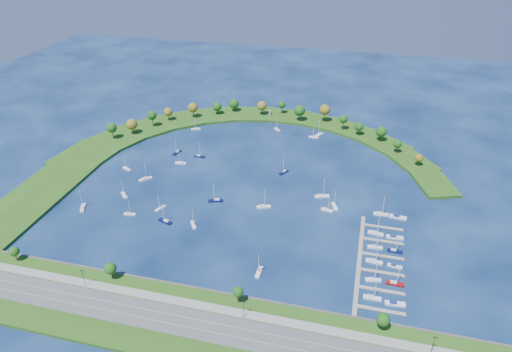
% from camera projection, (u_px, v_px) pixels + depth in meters
% --- Properties ---
extents(ground, '(700.00, 700.00, 0.00)m').
position_uv_depth(ground, '(247.00, 184.00, 312.41)').
color(ground, '#06173B').
rests_on(ground, ground).
extents(south_shoreline, '(420.00, 43.10, 11.60)m').
position_uv_depth(south_shoreline, '(175.00, 319.00, 208.99)').
color(south_shoreline, '#285215').
rests_on(south_shoreline, ground).
extents(breakwater, '(286.74, 247.64, 2.00)m').
position_uv_depth(breakwater, '(206.00, 144.00, 362.60)').
color(breakwater, '#285215').
rests_on(breakwater, ground).
extents(breakwater_trees, '(238.53, 90.94, 15.52)m').
position_uv_depth(breakwater_trees, '(254.00, 116.00, 386.55)').
color(breakwater_trees, '#382314').
rests_on(breakwater_trees, breakwater).
extents(harbor_tower, '(2.60, 2.60, 4.06)m').
position_uv_depth(harbor_tower, '(270.00, 113.00, 409.49)').
color(harbor_tower, gray).
rests_on(harbor_tower, breakwater).
extents(dock_system, '(24.28, 82.00, 1.60)m').
position_uv_depth(dock_system, '(374.00, 263.00, 242.94)').
color(dock_system, gray).
rests_on(dock_system, ground).
extents(moored_boat_0, '(9.23, 4.94, 13.06)m').
position_uv_depth(moored_boat_0, '(165.00, 221.00, 273.99)').
color(moored_boat_0, '#0A1041').
rests_on(moored_boat_0, ground).
extents(moored_boat_1, '(6.55, 6.72, 10.77)m').
position_uv_depth(moored_boat_1, '(277.00, 129.00, 386.97)').
color(moored_boat_1, white).
rests_on(moored_boat_1, ground).
extents(moored_boat_2, '(6.48, 9.56, 13.76)m').
position_uv_depth(moored_boat_2, '(319.00, 134.00, 377.74)').
color(moored_boat_2, white).
rests_on(moored_boat_2, ground).
extents(moored_boat_3, '(7.58, 2.30, 11.06)m').
position_uv_depth(moored_boat_3, '(314.00, 137.00, 374.19)').
color(moored_boat_3, white).
rests_on(moored_boat_3, ground).
extents(moored_boat_4, '(5.27, 7.55, 10.92)m').
position_uv_depth(moored_boat_4, '(161.00, 208.00, 286.05)').
color(moored_boat_4, white).
rests_on(moored_boat_4, ground).
extents(moored_boat_5, '(5.71, 7.66, 11.22)m').
position_uv_depth(moored_boat_5, '(193.00, 224.00, 271.25)').
color(moored_boat_5, white).
rests_on(moored_boat_5, ground).
extents(moored_boat_6, '(4.69, 8.76, 12.40)m').
position_uv_depth(moored_boat_6, '(177.00, 152.00, 350.64)').
color(moored_boat_6, '#0A1041').
rests_on(moored_boat_6, ground).
extents(moored_boat_7, '(7.29, 3.08, 10.38)m').
position_uv_depth(moored_boat_7, '(130.00, 213.00, 280.83)').
color(moored_boat_7, white).
rests_on(moored_boat_7, ground).
extents(moored_boat_8, '(7.28, 7.34, 11.88)m').
position_uv_depth(moored_boat_8, '(124.00, 195.00, 298.86)').
color(moored_boat_8, white).
rests_on(moored_boat_8, ground).
extents(moored_boat_9, '(9.41, 5.16, 13.32)m').
position_uv_depth(moored_boat_9, '(216.00, 200.00, 293.32)').
color(moored_boat_9, '#0A1041').
rests_on(moored_boat_9, ground).
extents(moored_boat_10, '(7.84, 8.54, 13.34)m').
position_uv_depth(moored_boat_10, '(145.00, 179.00, 316.57)').
color(moored_boat_10, white).
rests_on(moored_boat_10, ground).
extents(moored_boat_11, '(7.84, 4.84, 11.18)m').
position_uv_depth(moored_boat_11, '(196.00, 129.00, 387.81)').
color(moored_boat_11, white).
rests_on(moored_boat_11, ground).
extents(moored_boat_12, '(5.14, 8.53, 12.14)m').
position_uv_depth(moored_boat_12, '(335.00, 206.00, 287.77)').
color(moored_boat_12, white).
rests_on(moored_boat_12, ground).
extents(moored_boat_13, '(9.57, 5.86, 13.63)m').
position_uv_depth(moored_boat_13, '(322.00, 196.00, 297.76)').
color(moored_boat_13, white).
rests_on(moored_boat_13, ground).
extents(moored_boat_14, '(5.78, 9.02, 12.89)m').
position_uv_depth(moored_boat_14, '(83.00, 207.00, 286.51)').
color(moored_boat_14, white).
rests_on(moored_boat_14, ground).
extents(moored_boat_15, '(7.73, 3.39, 11.00)m').
position_uv_depth(moored_boat_15, '(327.00, 209.00, 284.55)').
color(moored_boat_15, white).
rests_on(moored_boat_15, ground).
extents(moored_boat_16, '(9.07, 5.40, 12.90)m').
position_uv_depth(moored_boat_16, '(264.00, 206.00, 287.44)').
color(moored_boat_16, white).
rests_on(moored_boat_16, ground).
extents(moored_boat_17, '(5.95, 8.20, 11.94)m').
position_uv_depth(moored_boat_17, '(284.00, 172.00, 324.74)').
color(moored_boat_17, '#0A1041').
rests_on(moored_boat_17, ground).
extents(moored_boat_18, '(7.80, 5.20, 11.20)m').
position_uv_depth(moored_boat_18, '(127.00, 168.00, 328.95)').
color(moored_boat_18, white).
rests_on(moored_boat_18, ground).
extents(moored_boat_19, '(8.09, 2.54, 11.78)m').
position_uv_depth(moored_boat_19, '(199.00, 156.00, 345.22)').
color(moored_boat_19, '#0A1041').
rests_on(moored_boat_19, ground).
extents(moored_boat_20, '(8.24, 3.29, 11.78)m').
position_uv_depth(moored_boat_20, '(181.00, 163.00, 336.49)').
color(moored_boat_20, white).
rests_on(moored_boat_20, ground).
extents(moored_boat_21, '(2.52, 8.51, 12.44)m').
position_uv_depth(moored_boat_21, '(259.00, 272.00, 236.14)').
color(moored_boat_21, white).
rests_on(moored_boat_21, ground).
extents(docked_boat_0, '(8.50, 2.42, 12.47)m').
position_uv_depth(docked_boat_0, '(372.00, 297.00, 220.59)').
color(docked_boat_0, white).
rests_on(docked_boat_0, ground).
extents(docked_boat_1, '(9.62, 3.47, 1.92)m').
position_uv_depth(docked_boat_1, '(395.00, 304.00, 217.42)').
color(docked_boat_1, white).
rests_on(docked_boat_1, ground).
extents(docked_boat_2, '(8.08, 3.42, 11.50)m').
position_uv_depth(docked_boat_2, '(373.00, 279.00, 231.27)').
color(docked_boat_2, white).
rests_on(docked_boat_2, ground).
extents(docked_boat_3, '(8.91, 2.75, 12.99)m').
position_uv_depth(docked_boat_3, '(395.00, 283.00, 228.83)').
color(docked_boat_3, maroon).
rests_on(docked_boat_3, ground).
extents(docked_boat_4, '(8.98, 3.37, 12.90)m').
position_uv_depth(docked_boat_4, '(374.00, 261.00, 243.12)').
color(docked_boat_4, white).
rests_on(docked_boat_4, ground).
extents(docked_boat_5, '(7.85, 3.33, 1.55)m').
position_uv_depth(docked_boat_5, '(395.00, 266.00, 240.25)').
color(docked_boat_5, white).
rests_on(docked_boat_5, ground).
extents(docked_boat_6, '(8.22, 2.94, 11.85)m').
position_uv_depth(docked_boat_6, '(375.00, 247.00, 253.37)').
color(docked_boat_6, white).
rests_on(docked_boat_6, ground).
extents(docked_boat_7, '(8.09, 2.61, 11.75)m').
position_uv_depth(docked_boat_7, '(395.00, 251.00, 250.51)').
color(docked_boat_7, '#0A1041').
rests_on(docked_boat_7, ground).
extents(docked_boat_8, '(9.06, 3.78, 12.92)m').
position_uv_depth(docked_boat_8, '(376.00, 233.00, 264.08)').
color(docked_boat_8, white).
rests_on(docked_boat_8, ground).
extents(docked_boat_9, '(9.42, 2.70, 1.92)m').
position_uv_depth(docked_boat_9, '(395.00, 237.00, 260.97)').
color(docked_boat_9, white).
rests_on(docked_boat_9, ground).
extents(docked_boat_10, '(8.94, 2.83, 13.00)m').
position_uv_depth(docked_boat_10, '(381.00, 214.00, 280.57)').
color(docked_boat_10, white).
rests_on(docked_boat_10, ground).
extents(docked_boat_11, '(10.26, 3.71, 2.05)m').
position_uv_depth(docked_boat_11, '(398.00, 217.00, 277.85)').
color(docked_boat_11, white).
rests_on(docked_boat_11, ground).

